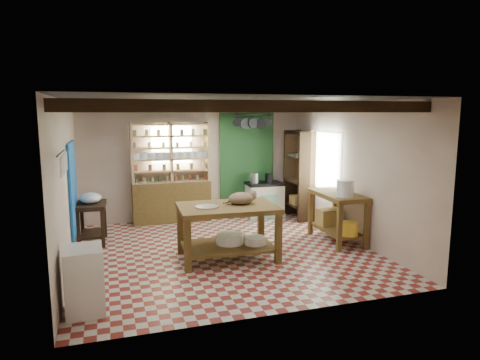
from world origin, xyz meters
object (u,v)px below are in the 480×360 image
object	(u,v)px
work_table	(228,232)
prep_table	(92,223)
stove	(264,199)
white_cabinet	(84,280)
right_counter	(337,217)
cat	(241,198)

from	to	relation	value
work_table	prep_table	distance (m)	2.67
work_table	stove	distance (m)	3.02
stove	white_cabinet	world-z (taller)	white_cabinet
right_counter	cat	distance (m)	2.06
stove	prep_table	world-z (taller)	stove
cat	work_table	bearing A→B (deg)	-178.69
stove	white_cabinet	xyz separation A→B (m)	(-3.80, -3.88, 0.00)
stove	prep_table	size ratio (longest dim) A/B	1.09
stove	right_counter	bearing A→B (deg)	-73.71
prep_table	right_counter	bearing A→B (deg)	-13.01
stove	right_counter	world-z (taller)	right_counter
work_table	right_counter	size ratio (longest dim) A/B	1.23
white_cabinet	right_counter	size ratio (longest dim) A/B	0.62
right_counter	prep_table	bearing A→B (deg)	165.92
white_cabinet	right_counter	world-z (taller)	right_counter
work_table	white_cabinet	bearing A→B (deg)	-145.87
prep_table	right_counter	size ratio (longest dim) A/B	0.59
work_table	cat	world-z (taller)	cat
right_counter	cat	bearing A→B (deg)	-170.15
cat	white_cabinet	bearing A→B (deg)	-157.90
work_table	prep_table	size ratio (longest dim) A/B	2.10
prep_table	cat	xyz separation A→B (m)	(2.41, -1.54, 0.62)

